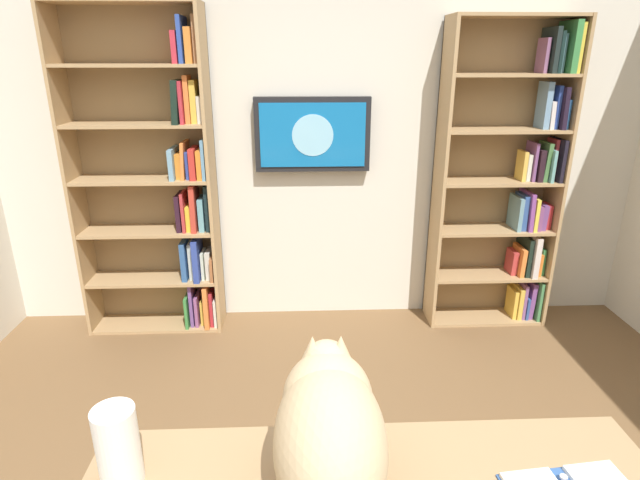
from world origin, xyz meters
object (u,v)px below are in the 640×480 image
bookshelf_right (162,185)px  cat (329,428)px  bookshelf_left (512,182)px  paper_towel_roll (118,446)px  wall_mounted_tv (313,135)px

bookshelf_right → cat: (-0.97, 2.30, -0.06)m
bookshelf_left → paper_towel_roll: bearing=49.6°
bookshelf_left → wall_mounted_tv: bookshelf_left is taller
wall_mounted_tv → paper_towel_roll: 2.45m
bookshelf_right → paper_towel_roll: bookshelf_right is taller
wall_mounted_tv → bookshelf_right: bearing=4.7°
wall_mounted_tv → paper_towel_roll: wall_mounted_tv is taller
paper_towel_roll → bookshelf_left: bearing=-130.4°
bookshelf_right → cat: size_ratio=3.61×
bookshelf_left → wall_mounted_tv: size_ratio=2.70×
bookshelf_right → cat: 2.50m
bookshelf_left → wall_mounted_tv: (1.35, -0.08, 0.32)m
paper_towel_roll → cat: bearing=174.9°
cat → paper_towel_roll: cat is taller
bookshelf_left → cat: size_ratio=3.49×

